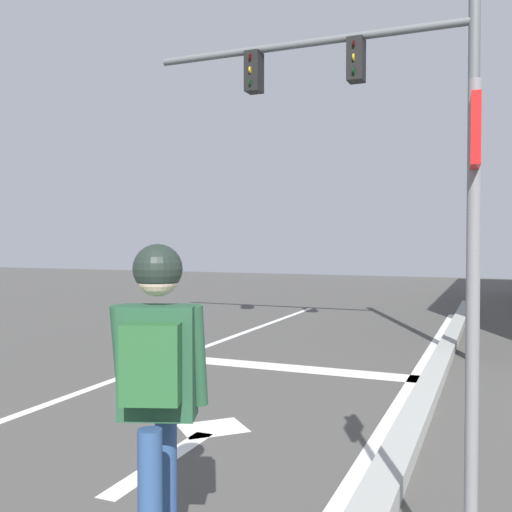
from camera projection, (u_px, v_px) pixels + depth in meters
name	position (u px, v px, depth m)	size (l,w,h in m)	color
lane_line_curbside	(346.00, 490.00, 3.89)	(0.12, 20.00, 0.01)	silver
stop_bar	(290.00, 368.00, 7.64)	(3.46, 0.40, 0.01)	silver
lane_arrow_stem	(162.00, 461.00, 4.40)	(0.16, 1.40, 0.01)	silver
lane_arrow_head	(213.00, 428.00, 5.18)	(0.56, 0.44, 0.01)	silver
curb_strip	(384.00, 486.00, 3.79)	(0.24, 24.00, 0.14)	#A0A19C
skater	(157.00, 370.00, 2.72)	(0.42, 0.59, 1.57)	navy
traffic_signal_mast	(376.00, 107.00, 8.61)	(5.05, 0.34, 5.19)	#5A5F60
street_sign_post	(473.00, 268.00, 2.59)	(0.07, 0.44, 2.38)	slate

